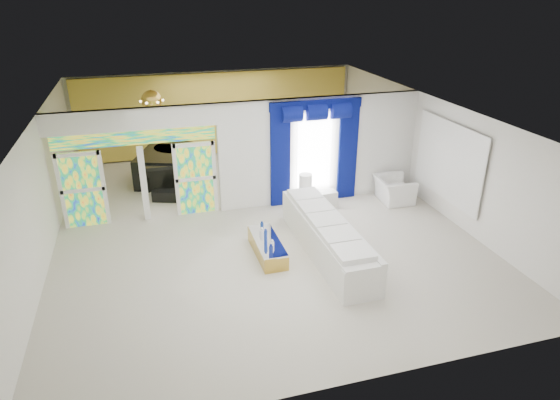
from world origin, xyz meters
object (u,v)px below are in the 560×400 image
object	(u,v)px
white_sofa	(327,238)
coffee_table	(267,248)
armchair	(394,190)
console_table	(315,199)
grand_piano	(164,167)

from	to	relation	value
white_sofa	coffee_table	distance (m)	1.40
coffee_table	armchair	distance (m)	4.72
white_sofa	coffee_table	world-z (taller)	white_sofa
coffee_table	console_table	world-z (taller)	console_table
console_table	coffee_table	bearing A→B (deg)	-131.35
white_sofa	armchair	world-z (taller)	white_sofa
console_table	grand_piano	size ratio (longest dim) A/B	0.65
white_sofa	coffee_table	xyz separation A→B (m)	(-1.35, 0.30, -0.21)
coffee_table	armchair	world-z (taller)	armchair
grand_piano	coffee_table	bearing A→B (deg)	-50.27
coffee_table	console_table	xyz separation A→B (m)	(1.99, 2.26, 0.02)
coffee_table	armchair	size ratio (longest dim) A/B	1.52
coffee_table	grand_piano	size ratio (longest dim) A/B	0.88
console_table	grand_piano	bearing A→B (deg)	141.75
coffee_table	console_table	bearing A→B (deg)	48.65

